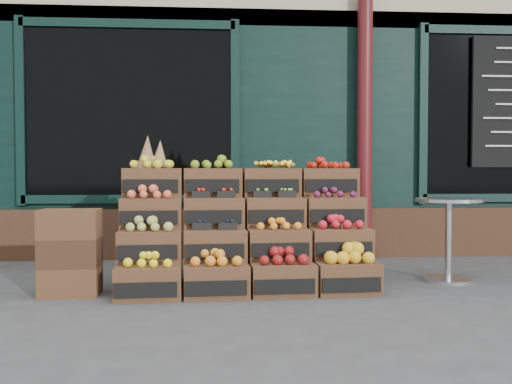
{
  "coord_description": "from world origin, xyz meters",
  "views": [
    {
      "loc": [
        -0.58,
        -4.69,
        1.04
      ],
      "look_at": [
        -0.2,
        0.7,
        0.85
      ],
      "focal_mm": 40.0,
      "sensor_mm": 36.0,
      "label": 1
    }
  ],
  "objects": [
    {
      "name": "spare_crates",
      "position": [
        -1.81,
        0.19,
        0.36
      ],
      "size": [
        0.49,
        0.35,
        0.73
      ],
      "rotation": [
        0.0,
        0.0,
        0.03
      ],
      "color": "#4F321F",
      "rests_on": "ground"
    },
    {
      "name": "shop_facade",
      "position": [
        0.0,
        5.11,
        2.4
      ],
      "size": [
        12.0,
        6.24,
        4.8
      ],
      "color": "black",
      "rests_on": "ground"
    },
    {
      "name": "ground",
      "position": [
        0.0,
        0.0,
        0.0
      ],
      "size": [
        60.0,
        60.0,
        0.0
      ],
      "primitive_type": "plane",
      "color": "#3F3F42",
      "rests_on": "ground"
    },
    {
      "name": "bistro_table",
      "position": [
        1.62,
        0.56,
        0.49
      ],
      "size": [
        0.63,
        0.63,
        0.79
      ],
      "rotation": [
        0.0,
        0.0,
        0.11
      ],
      "color": "#B2B3B9",
      "rests_on": "ground"
    },
    {
      "name": "shopkeeper",
      "position": [
        -1.28,
        2.85,
        0.89
      ],
      "size": [
        0.66,
        0.44,
        1.78
      ],
      "primitive_type": "imported",
      "rotation": [
        0.0,
        0.0,
        3.17
      ],
      "color": "#1D6736",
      "rests_on": "ground"
    },
    {
      "name": "crate_display",
      "position": [
        -0.33,
        0.51,
        0.43
      ],
      "size": [
        2.26,
        1.18,
        1.38
      ],
      "rotation": [
        0.0,
        0.0,
        0.05
      ],
      "color": "#4F321F",
      "rests_on": "ground"
    }
  ]
}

